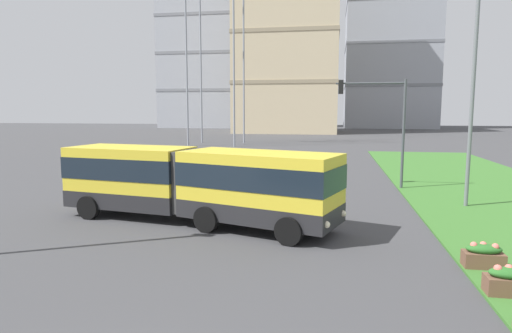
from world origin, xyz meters
The scene contains 9 objects.
articulated_bus centered at (-1.95, 12.59, 1.65)m, with size 11.97×5.29×3.00m.
flower_planter_2 centered at (7.88, 6.88, 0.43)m, with size 1.10×0.56×0.74m.
flower_planter_3 centered at (7.88, 8.81, 0.43)m, with size 1.10×0.56×0.74m.
traffic_light_far_right centered at (6.23, 22.00, 4.32)m, with size 3.97×0.28×6.30m.
streetlight_median centered at (9.78, 17.50, 5.51)m, with size 0.70×0.28×10.13m.
apartment_tower_west centered at (-30.00, 110.08, 18.02)m, with size 20.24×19.37×36.01m.
apartment_tower_westcentre centered at (-5.86, 85.62, 23.40)m, with size 20.16×16.09×46.76m.
apartment_tower_centre centered at (16.99, 113.76, 19.86)m, with size 22.03×18.67×39.69m.
transmission_pylon centered at (-11.62, 52.12, 15.85)m, with size 9.00×6.24×28.89m.
Camera 1 is at (3.55, -4.46, 4.61)m, focal length 31.05 mm.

